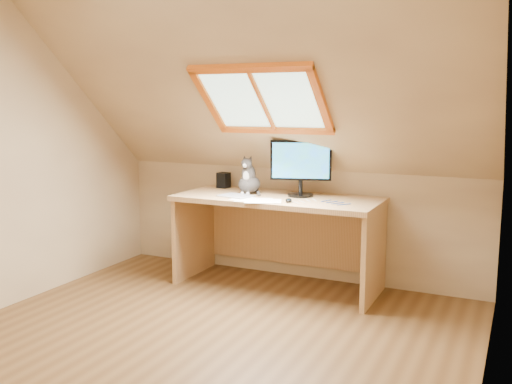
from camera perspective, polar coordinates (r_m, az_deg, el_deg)
The scene contains 10 objects.
ground at distance 3.94m, azimuth -5.94°, elevation -15.07°, with size 3.50×3.50×0.00m, color brown.
room_shell at distance 3.52m, azimuth -7.10°, elevation 6.14°, with size 3.52×3.52×2.41m.
desk at distance 5.01m, azimuth 2.52°, elevation -3.00°, with size 1.76×0.77×0.80m.
monitor at distance 4.88m, azimuth 4.50°, elevation 2.78°, with size 0.51×0.22×0.48m.
cat at distance 5.04m, azimuth -0.71°, elevation 1.24°, with size 0.19×0.23×0.35m.
desk_speaker at distance 5.40m, azimuth -3.26°, elevation 1.19°, with size 0.10×0.10×0.15m, color black.
graphics_tablet at distance 4.88m, azimuth -2.03°, elevation -0.40°, with size 0.28×0.20×0.01m, color #B2B2B7.
mouse at distance 4.62m, azimuth 3.27°, elevation -0.84°, with size 0.05×0.10×0.03m, color black.
papers at distance 4.69m, azimuth 0.18°, elevation -0.83°, with size 0.35×0.30×0.01m.
cables at distance 4.63m, azimuth 6.71°, elevation -1.00°, with size 0.51×0.26×0.01m.
Camera 1 is at (1.89, -3.06, 1.60)m, focal length 40.00 mm.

